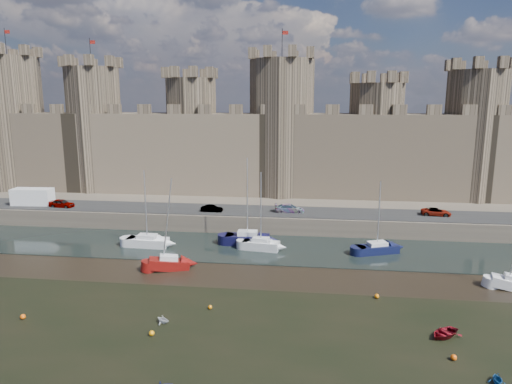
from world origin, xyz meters
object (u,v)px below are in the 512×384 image
at_px(car_0, 62,203).
at_px(sailboat_2, 261,244).
at_px(car_2, 290,208).
at_px(car_1, 212,209).
at_px(sailboat_3, 377,248).
at_px(sailboat_1, 247,238).
at_px(van, 33,197).
at_px(sailboat_0, 147,241).
at_px(car_3, 436,212).
at_px(sailboat_4, 169,263).

xyz_separation_m(car_0, sailboat_2, (31.95, -9.11, -2.36)).
relative_size(car_0, car_2, 0.90).
height_order(car_1, sailboat_3, sailboat_3).
xyz_separation_m(sailboat_2, sailboat_3, (14.52, 0.54, -0.08)).
height_order(sailboat_1, sailboat_3, sailboat_1).
bearing_deg(sailboat_2, car_0, 171.72).
xyz_separation_m(car_0, van, (-5.35, 0.97, 0.67)).
distance_m(car_2, sailboat_3, 15.21).
relative_size(sailboat_0, sailboat_2, 1.00).
relative_size(car_0, car_3, 0.95).
bearing_deg(sailboat_3, car_3, 26.56).
bearing_deg(van, car_0, -13.73).
height_order(car_2, sailboat_0, sailboat_0).
bearing_deg(sailboat_1, car_1, 130.67).
distance_m(car_0, sailboat_1, 30.86).
relative_size(car_2, van, 0.71).
bearing_deg(car_2, car_1, 92.98).
xyz_separation_m(car_3, sailboat_1, (-26.03, -8.87, -2.19)).
bearing_deg(car_2, car_3, -91.27).
bearing_deg(car_0, sailboat_1, -96.97).
height_order(sailboat_3, sailboat_4, sailboat_4).
height_order(car_3, van, van).
distance_m(car_3, sailboat_4, 38.54).
relative_size(car_0, sailboat_1, 0.34).
distance_m(sailboat_1, sailboat_3, 16.59).
relative_size(car_3, sailboat_3, 0.45).
height_order(car_0, sailboat_3, sailboat_3).
relative_size(car_3, sailboat_2, 0.41).
distance_m(van, sailboat_1, 36.33).
relative_size(car_0, car_1, 1.21).
height_order(sailboat_1, sailboat_4, sailboat_1).
relative_size(car_0, sailboat_4, 0.37).
bearing_deg(car_0, sailboat_4, -120.89).
height_order(car_2, sailboat_4, sailboat_4).
height_order(sailboat_0, sailboat_4, sailboat_4).
bearing_deg(car_3, car_0, 96.93).
bearing_deg(car_2, car_0, 88.97).
xyz_separation_m(sailboat_2, sailboat_4, (-9.53, -7.93, -0.04)).
bearing_deg(sailboat_4, car_0, 123.54).
xyz_separation_m(car_1, sailboat_2, (8.35, -9.09, -2.23)).
bearing_deg(car_3, car_1, 98.29).
xyz_separation_m(car_2, sailboat_4, (-12.62, -18.21, -2.36)).
height_order(car_1, van, van).
bearing_deg(sailboat_1, sailboat_3, -6.36).
distance_m(car_2, van, 40.40).
relative_size(car_1, sailboat_2, 0.32).
bearing_deg(sailboat_1, van, 165.90).
relative_size(car_1, van, 0.53).
bearing_deg(car_2, sailboat_1, 145.38).
height_order(car_2, van, van).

